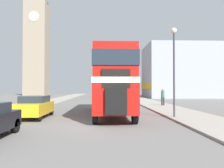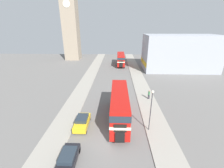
{
  "view_description": "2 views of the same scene",
  "coord_description": "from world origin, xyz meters",
  "px_view_note": "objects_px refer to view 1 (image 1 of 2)",
  "views": [
    {
      "loc": [
        0.8,
        -12.12,
        2.01
      ],
      "look_at": [
        1.41,
        4.59,
        2.31
      ],
      "focal_mm": 35.0,
      "sensor_mm": 36.0,
      "label": 1
    },
    {
      "loc": [
        0.97,
        -14.91,
        13.43
      ],
      "look_at": [
        0.0,
        13.5,
        2.29
      ],
      "focal_mm": 24.0,
      "sensor_mm": 36.0,
      "label": 2
    }
  ],
  "objects_px": {
    "church_tower": "(37,33)",
    "bus_distant": "(110,86)",
    "double_decker_bus": "(112,79)",
    "car_parked_mid": "(34,106)",
    "pedestrian_walking": "(163,96)",
    "street_lamp": "(174,58)"
  },
  "relations": [
    {
      "from": "car_parked_mid",
      "to": "street_lamp",
      "type": "height_order",
      "value": "street_lamp"
    },
    {
      "from": "street_lamp",
      "to": "church_tower",
      "type": "bearing_deg",
      "value": 116.5
    },
    {
      "from": "car_parked_mid",
      "to": "pedestrian_walking",
      "type": "relative_size",
      "value": 2.17
    },
    {
      "from": "bus_distant",
      "to": "car_parked_mid",
      "type": "height_order",
      "value": "bus_distant"
    },
    {
      "from": "bus_distant",
      "to": "street_lamp",
      "type": "relative_size",
      "value": 1.82
    },
    {
      "from": "car_parked_mid",
      "to": "church_tower",
      "type": "height_order",
      "value": "church_tower"
    },
    {
      "from": "double_decker_bus",
      "to": "church_tower",
      "type": "relative_size",
      "value": 0.34
    },
    {
      "from": "car_parked_mid",
      "to": "street_lamp",
      "type": "bearing_deg",
      "value": -3.53
    },
    {
      "from": "pedestrian_walking",
      "to": "bus_distant",
      "type": "bearing_deg",
      "value": 100.22
    },
    {
      "from": "car_parked_mid",
      "to": "church_tower",
      "type": "distance_m",
      "value": 50.29
    },
    {
      "from": "bus_distant",
      "to": "pedestrian_walking",
      "type": "height_order",
      "value": "bus_distant"
    },
    {
      "from": "church_tower",
      "to": "bus_distant",
      "type": "bearing_deg",
      "value": -26.23
    },
    {
      "from": "car_parked_mid",
      "to": "street_lamp",
      "type": "xyz_separation_m",
      "value": [
        9.27,
        -0.57,
        3.19
      ]
    },
    {
      "from": "pedestrian_walking",
      "to": "church_tower",
      "type": "xyz_separation_m",
      "value": [
        -24.77,
        36.85,
        15.87
      ]
    },
    {
      "from": "church_tower",
      "to": "double_decker_bus",
      "type": "bearing_deg",
      "value": -66.47
    },
    {
      "from": "double_decker_bus",
      "to": "pedestrian_walking",
      "type": "height_order",
      "value": "double_decker_bus"
    },
    {
      "from": "street_lamp",
      "to": "double_decker_bus",
      "type": "bearing_deg",
      "value": 148.0
    },
    {
      "from": "double_decker_bus",
      "to": "bus_distant",
      "type": "relative_size",
      "value": 1.05
    },
    {
      "from": "double_decker_bus",
      "to": "pedestrian_walking",
      "type": "bearing_deg",
      "value": 49.6
    },
    {
      "from": "car_parked_mid",
      "to": "pedestrian_walking",
      "type": "xyz_separation_m",
      "value": [
        11.04,
        8.71,
        0.37
      ]
    },
    {
      "from": "car_parked_mid",
      "to": "street_lamp",
      "type": "distance_m",
      "value": 9.82
    },
    {
      "from": "street_lamp",
      "to": "church_tower",
      "type": "relative_size",
      "value": 0.18
    }
  ]
}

